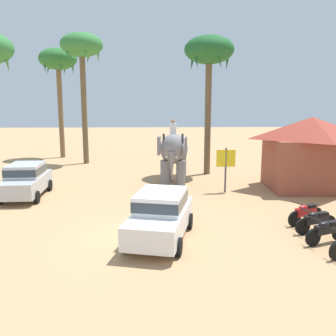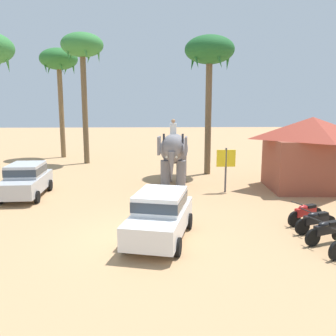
{
  "view_description": "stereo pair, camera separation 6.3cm",
  "coord_description": "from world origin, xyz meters",
  "px_view_note": "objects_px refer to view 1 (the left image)",
  "views": [
    {
      "loc": [
        0.37,
        -12.18,
        4.71
      ],
      "look_at": [
        1.08,
        5.01,
        1.6
      ],
      "focal_mm": 38.22,
      "sensor_mm": 36.0,
      "label": 1
    },
    {
      "loc": [
        0.43,
        -12.18,
        4.71
      ],
      "look_at": [
        1.08,
        5.01,
        1.6
      ],
      "focal_mm": 38.22,
      "sensor_mm": 36.0,
      "label": 2
    }
  ],
  "objects_px": {
    "car_sedan_foreground": "(161,214)",
    "motorcycle_fourth_in_row": "(306,213)",
    "motorcycle_second_in_row": "(327,230)",
    "roadside_hut": "(310,151)",
    "signboard_yellow": "(226,161)",
    "palm_tree_left_of_road": "(209,54)",
    "palm_tree_far_back": "(82,50)",
    "palm_tree_near_hut": "(58,63)",
    "motorcycle_mid_row": "(316,221)",
    "elephant_with_mahout": "(174,152)",
    "car_parked_far_side": "(26,179)"
  },
  "relations": [
    {
      "from": "motorcycle_fourth_in_row",
      "to": "car_sedan_foreground",
      "type": "bearing_deg",
      "value": -166.85
    },
    {
      "from": "motorcycle_second_in_row",
      "to": "palm_tree_near_hut",
      "type": "bearing_deg",
      "value": 124.15
    },
    {
      "from": "palm_tree_far_back",
      "to": "roadside_hut",
      "type": "relative_size",
      "value": 1.93
    },
    {
      "from": "car_sedan_foreground",
      "to": "elephant_with_mahout",
      "type": "height_order",
      "value": "elephant_with_mahout"
    },
    {
      "from": "motorcycle_second_in_row",
      "to": "motorcycle_mid_row",
      "type": "xyz_separation_m",
      "value": [
        0.1,
        1.04,
        0.0
      ]
    },
    {
      "from": "elephant_with_mahout",
      "to": "palm_tree_far_back",
      "type": "xyz_separation_m",
      "value": [
        -6.53,
        8.28,
        6.72
      ]
    },
    {
      "from": "car_sedan_foreground",
      "to": "palm_tree_left_of_road",
      "type": "bearing_deg",
      "value": 73.96
    },
    {
      "from": "car_parked_far_side",
      "to": "motorcycle_fourth_in_row",
      "type": "height_order",
      "value": "car_parked_far_side"
    },
    {
      "from": "car_sedan_foreground",
      "to": "palm_tree_near_hut",
      "type": "height_order",
      "value": "palm_tree_near_hut"
    },
    {
      "from": "elephant_with_mahout",
      "to": "roadside_hut",
      "type": "xyz_separation_m",
      "value": [
        7.48,
        -1.04,
        0.13
      ]
    },
    {
      "from": "palm_tree_near_hut",
      "to": "signboard_yellow",
      "type": "distance_m",
      "value": 18.93
    },
    {
      "from": "motorcycle_fourth_in_row",
      "to": "signboard_yellow",
      "type": "height_order",
      "value": "signboard_yellow"
    },
    {
      "from": "motorcycle_second_in_row",
      "to": "motorcycle_mid_row",
      "type": "bearing_deg",
      "value": 84.33
    },
    {
      "from": "elephant_with_mahout",
      "to": "signboard_yellow",
      "type": "bearing_deg",
      "value": -30.68
    },
    {
      "from": "signboard_yellow",
      "to": "car_sedan_foreground",
      "type": "bearing_deg",
      "value": -118.56
    },
    {
      "from": "palm_tree_left_of_road",
      "to": "car_parked_far_side",
      "type": "bearing_deg",
      "value": -150.77
    },
    {
      "from": "car_parked_far_side",
      "to": "palm_tree_far_back",
      "type": "relative_size",
      "value": 0.42
    },
    {
      "from": "car_sedan_foreground",
      "to": "car_parked_far_side",
      "type": "relative_size",
      "value": 1.05
    },
    {
      "from": "car_parked_far_side",
      "to": "roadside_hut",
      "type": "distance_m",
      "value": 15.23
    },
    {
      "from": "car_sedan_foreground",
      "to": "elephant_with_mahout",
      "type": "distance_m",
      "value": 8.33
    },
    {
      "from": "motorcycle_second_in_row",
      "to": "motorcycle_fourth_in_row",
      "type": "distance_m",
      "value": 2.0
    },
    {
      "from": "motorcycle_mid_row",
      "to": "palm_tree_far_back",
      "type": "relative_size",
      "value": 0.18
    },
    {
      "from": "motorcycle_second_in_row",
      "to": "motorcycle_mid_row",
      "type": "distance_m",
      "value": 1.04
    },
    {
      "from": "roadside_hut",
      "to": "elephant_with_mahout",
      "type": "bearing_deg",
      "value": 172.12
    },
    {
      "from": "car_parked_far_side",
      "to": "palm_tree_left_of_road",
      "type": "xyz_separation_m",
      "value": [
        10.12,
        5.66,
        6.89
      ]
    },
    {
      "from": "motorcycle_second_in_row",
      "to": "signboard_yellow",
      "type": "distance_m",
      "value": 7.65
    },
    {
      "from": "motorcycle_mid_row",
      "to": "palm_tree_near_hut",
      "type": "relative_size",
      "value": 0.19
    },
    {
      "from": "palm_tree_left_of_road",
      "to": "roadside_hut",
      "type": "distance_m",
      "value": 8.86
    },
    {
      "from": "palm_tree_left_of_road",
      "to": "elephant_with_mahout",
      "type": "bearing_deg",
      "value": -124.85
    },
    {
      "from": "motorcycle_second_in_row",
      "to": "motorcycle_fourth_in_row",
      "type": "bearing_deg",
      "value": 86.57
    },
    {
      "from": "motorcycle_mid_row",
      "to": "palm_tree_near_hut",
      "type": "distance_m",
      "value": 25.2
    },
    {
      "from": "motorcycle_second_in_row",
      "to": "signboard_yellow",
      "type": "xyz_separation_m",
      "value": [
        -2.03,
        7.28,
        1.22
      ]
    },
    {
      "from": "palm_tree_far_back",
      "to": "palm_tree_near_hut",
      "type": "bearing_deg",
      "value": 128.51
    },
    {
      "from": "motorcycle_fourth_in_row",
      "to": "elephant_with_mahout",
      "type": "bearing_deg",
      "value": 125.12
    },
    {
      "from": "car_sedan_foreground",
      "to": "palm_tree_far_back",
      "type": "height_order",
      "value": "palm_tree_far_back"
    },
    {
      "from": "motorcycle_second_in_row",
      "to": "motorcycle_fourth_in_row",
      "type": "xyz_separation_m",
      "value": [
        0.12,
        2.0,
        0.0
      ]
    },
    {
      "from": "car_parked_far_side",
      "to": "motorcycle_mid_row",
      "type": "relative_size",
      "value": 2.38
    },
    {
      "from": "palm_tree_left_of_road",
      "to": "motorcycle_fourth_in_row",
      "type": "bearing_deg",
      "value": -77.2
    },
    {
      "from": "elephant_with_mahout",
      "to": "palm_tree_far_back",
      "type": "bearing_deg",
      "value": 128.25
    },
    {
      "from": "palm_tree_far_back",
      "to": "motorcycle_mid_row",
      "type": "bearing_deg",
      "value": -54.86
    },
    {
      "from": "motorcycle_fourth_in_row",
      "to": "roadside_hut",
      "type": "bearing_deg",
      "value": 65.57
    },
    {
      "from": "motorcycle_second_in_row",
      "to": "palm_tree_far_back",
      "type": "relative_size",
      "value": 0.17
    },
    {
      "from": "car_sedan_foreground",
      "to": "motorcycle_mid_row",
      "type": "xyz_separation_m",
      "value": [
        5.73,
        0.38,
        -0.46
      ]
    },
    {
      "from": "motorcycle_mid_row",
      "to": "roadside_hut",
      "type": "height_order",
      "value": "roadside_hut"
    },
    {
      "from": "car_sedan_foreground",
      "to": "motorcycle_fourth_in_row",
      "type": "relative_size",
      "value": 2.63
    },
    {
      "from": "motorcycle_second_in_row",
      "to": "roadside_hut",
      "type": "bearing_deg",
      "value": 70.53
    },
    {
      "from": "motorcycle_mid_row",
      "to": "palm_tree_left_of_road",
      "type": "xyz_separation_m",
      "value": [
        -2.35,
        11.38,
        7.35
      ]
    },
    {
      "from": "car_sedan_foreground",
      "to": "palm_tree_left_of_road",
      "type": "relative_size",
      "value": 0.49
    },
    {
      "from": "car_sedan_foreground",
      "to": "roadside_hut",
      "type": "height_order",
      "value": "roadside_hut"
    },
    {
      "from": "elephant_with_mahout",
      "to": "motorcycle_fourth_in_row",
      "type": "distance_m",
      "value": 8.54
    }
  ]
}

